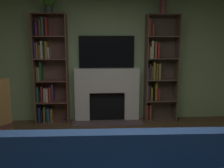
% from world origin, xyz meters
% --- Properties ---
extents(wall_back_accent, '(5.51, 0.06, 2.82)m').
position_xyz_m(wall_back_accent, '(0.00, 2.80, 1.41)').
color(wall_back_accent, '#94B582').
rests_on(wall_back_accent, ground_plane).
extents(fireplace, '(1.44, 0.50, 1.12)m').
position_xyz_m(fireplace, '(0.00, 2.67, 0.59)').
color(fireplace, white).
rests_on(fireplace, ground_plane).
extents(tv, '(1.14, 0.06, 0.66)m').
position_xyz_m(tv, '(0.00, 2.74, 1.45)').
color(tv, black).
rests_on(tv, fireplace).
extents(bookshelf_left, '(0.66, 0.31, 2.20)m').
position_xyz_m(bookshelf_left, '(-1.20, 2.66, 1.06)').
color(bookshelf_left, brown).
rests_on(bookshelf_left, ground_plane).
extents(bookshelf_right, '(0.66, 0.32, 2.20)m').
position_xyz_m(bookshelf_right, '(1.05, 2.66, 1.07)').
color(bookshelf_right, brown).
rests_on(bookshelf_right, ground_plane).
extents(potted_plant, '(0.22, 0.22, 0.33)m').
position_xyz_m(potted_plant, '(-1.13, 2.62, 2.38)').
color(potted_plant, '#4B5860').
rests_on(potted_plant, bookshelf_left).
extents(vase_with_flowers, '(0.13, 0.13, 0.49)m').
position_xyz_m(vase_with_flowers, '(1.13, 2.62, 2.37)').
color(vase_with_flowers, '#94484D').
rests_on(vase_with_flowers, bookshelf_right).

